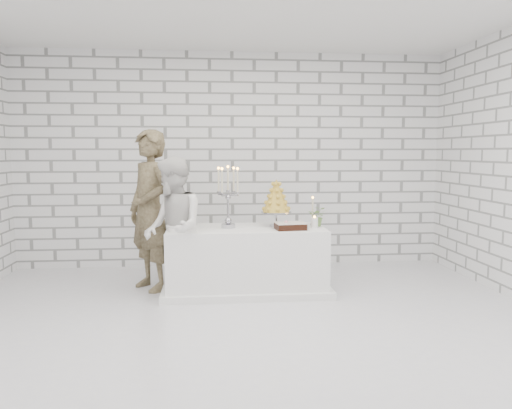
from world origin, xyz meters
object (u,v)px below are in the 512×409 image
cake_table (246,260)px  bride (173,229)px  croquembouche (276,203)px  groom (150,210)px  candelabra (228,197)px

cake_table → bride: size_ratio=1.14×
cake_table → croquembouche: croquembouche is taller
groom → croquembouche: bearing=47.0°
groom → bride: size_ratio=1.19×
cake_table → croquembouche: 0.75m
cake_table → bride: 0.94m
cake_table → bride: bearing=-163.8°
groom → candelabra: 0.94m
candelabra → croquembouche: candelabra is taller
groom → candelabra: groom is taller
groom → bride: (0.30, -0.44, -0.15)m
bride → groom: bearing=-161.4°
groom → bride: groom is taller
groom → candelabra: bearing=39.4°
groom → croquembouche: size_ratio=3.39×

